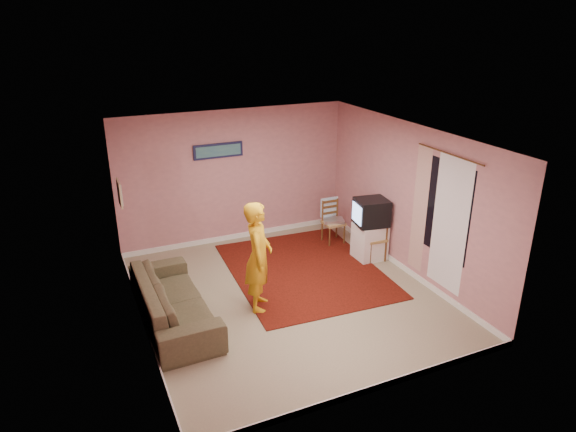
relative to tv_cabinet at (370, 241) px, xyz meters
name	(u,v)px	position (x,y,z in m)	size (l,w,h in m)	color
ground	(287,295)	(-1.95, -0.64, -0.33)	(5.00, 5.00, 0.00)	gray
wall_back	(234,177)	(-1.95, 1.86, 0.97)	(4.50, 0.02, 2.60)	tan
wall_front	(379,298)	(-1.95, -3.14, 0.97)	(4.50, 0.02, 2.60)	tan
wall_left	(135,246)	(-4.20, -0.64, 0.97)	(0.02, 5.00, 2.60)	tan
wall_right	(409,200)	(0.30, -0.64, 0.97)	(0.02, 5.00, 2.60)	tan
ceiling	(287,136)	(-1.95, -0.64, 2.27)	(4.50, 5.00, 0.02)	silver
baseboard_back	(237,236)	(-1.95, 1.85, -0.28)	(4.50, 0.02, 0.10)	white
baseboard_front	(372,389)	(-1.95, -3.13, -0.28)	(4.50, 0.02, 0.10)	white
baseboard_left	(145,325)	(-4.19, -0.64, -0.28)	(0.02, 5.00, 0.10)	white
baseboard_right	(402,267)	(0.29, -0.64, -0.28)	(0.02, 5.00, 0.10)	white
window	(445,209)	(0.29, -1.54, 1.12)	(0.01, 1.10, 1.50)	black
curtain_sheer	(450,225)	(0.28, -1.69, 0.92)	(0.01, 0.75, 2.10)	white
curtain_floral	(420,210)	(0.26, -0.99, 0.92)	(0.01, 0.35, 2.10)	beige
curtain_rod	(449,154)	(0.25, -1.54, 1.99)	(0.02, 0.02, 1.40)	brown
picture_back	(218,151)	(-2.25, 1.83, 1.52)	(0.95, 0.04, 0.28)	#15173C
picture_left	(120,193)	(-4.17, 0.96, 1.22)	(0.04, 0.38, 0.42)	#CBBC8C
area_rug	(304,270)	(-1.31, 0.04, -0.33)	(2.48, 3.10, 0.02)	black
tv_cabinet	(370,241)	(0.00, 0.00, 0.00)	(0.53, 0.48, 0.67)	white
crt_tv	(371,212)	(-0.01, 0.00, 0.58)	(0.63, 0.58, 0.48)	black
chair_a	(334,218)	(-0.27, 0.89, 0.18)	(0.38, 0.37, 0.46)	tan
dvd_player	(334,220)	(-0.27, 0.89, 0.13)	(0.39, 0.28, 0.07)	silver
blue_throw	(329,207)	(-0.27, 1.08, 0.35)	(0.37, 0.05, 0.38)	#8CC2E6
chair_b	(375,233)	(0.05, -0.07, 0.19)	(0.39, 0.41, 0.46)	tan
game_console	(374,236)	(0.05, -0.07, 0.13)	(0.25, 0.18, 0.05)	silver
sofa	(173,300)	(-3.75, -0.61, 0.00)	(2.29, 0.89, 0.67)	brown
person	(258,257)	(-2.47, -0.77, 0.52)	(0.63, 0.41, 1.72)	gold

